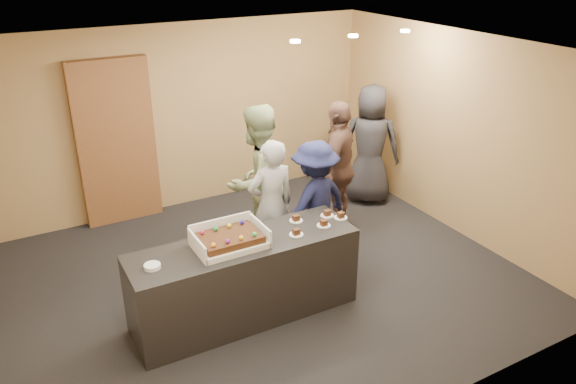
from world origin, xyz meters
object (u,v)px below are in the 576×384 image
object	(u,v)px
person_sage_man	(257,181)
cake_box	(229,241)
plate_stack	(152,266)
person_brown_extra	(338,168)
serving_counter	(245,280)
person_dark_suit	(370,145)
sheet_cake	(230,238)
storage_cabinet	(116,143)
person_navy_man	(315,203)
person_server_grey	(271,205)

from	to	relation	value
person_sage_man	cake_box	bearing A→B (deg)	32.15
plate_stack	person_brown_extra	distance (m)	3.15
plate_stack	person_brown_extra	xyz separation A→B (m)	(2.91, 1.20, 0.00)
serving_counter	person_sage_man	world-z (taller)	person_sage_man
serving_counter	person_dark_suit	size ratio (longest dim) A/B	1.32
person_sage_man	serving_counter	bearing A→B (deg)	37.60
sheet_cake	person_sage_man	size ratio (longest dim) A/B	0.31
storage_cabinet	sheet_cake	xyz separation A→B (m)	(0.39, -2.96, -0.16)
person_navy_man	storage_cabinet	bearing A→B (deg)	-64.01
person_brown_extra	person_navy_man	bearing A→B (deg)	-2.96
cake_box	plate_stack	distance (m)	0.81
person_sage_man	storage_cabinet	bearing A→B (deg)	-73.60
storage_cabinet	person_brown_extra	distance (m)	3.07
sheet_cake	person_navy_man	bearing A→B (deg)	24.93
plate_stack	storage_cabinet	bearing A→B (deg)	82.09
person_sage_man	person_brown_extra	world-z (taller)	person_sage_man
person_sage_man	person_brown_extra	xyz separation A→B (m)	(1.20, -0.03, -0.05)
serving_counter	person_dark_suit	xyz separation A→B (m)	(2.91, 1.76, 0.46)
person_navy_man	person_brown_extra	distance (m)	0.88
serving_counter	person_dark_suit	distance (m)	3.43
person_dark_suit	person_server_grey	bearing A→B (deg)	62.94
cake_box	sheet_cake	xyz separation A→B (m)	(-0.00, -0.03, 0.05)
serving_counter	person_brown_extra	distance (m)	2.33
storage_cabinet	cake_box	bearing A→B (deg)	-82.38
serving_counter	plate_stack	world-z (taller)	plate_stack
person_sage_man	person_brown_extra	distance (m)	1.20
plate_stack	person_dark_suit	bearing A→B (deg)	24.67
person_navy_man	person_dark_suit	bearing A→B (deg)	-158.49
serving_counter	sheet_cake	world-z (taller)	sheet_cake
sheet_cake	person_brown_extra	world-z (taller)	person_brown_extra
person_dark_suit	person_brown_extra	bearing A→B (deg)	69.78
sheet_cake	person_brown_extra	distance (m)	2.42
person_server_grey	person_dark_suit	distance (m)	2.40
serving_counter	cake_box	distance (m)	0.52
cake_box	storage_cabinet	bearing A→B (deg)	97.62
serving_counter	person_brown_extra	world-z (taller)	person_brown_extra
sheet_cake	person_navy_man	xyz separation A→B (m)	(1.41, 0.66, -0.21)
plate_stack	person_dark_suit	world-z (taller)	person_dark_suit
person_server_grey	person_navy_man	xyz separation A→B (m)	(0.53, -0.13, -0.04)
person_server_grey	cake_box	bearing A→B (deg)	41.92
serving_counter	person_navy_man	bearing A→B (deg)	28.05
plate_stack	person_navy_man	distance (m)	2.32
storage_cabinet	person_dark_suit	distance (m)	3.67
serving_counter	person_sage_man	bearing A→B (deg)	58.59
serving_counter	person_brown_extra	xyz separation A→B (m)	(1.96, 1.18, 0.47)
sheet_cake	person_dark_suit	world-z (taller)	person_dark_suit
cake_box	person_dark_suit	distance (m)	3.52
storage_cabinet	person_sage_man	size ratio (longest dim) A/B	1.20
cake_box	person_sage_man	bearing A→B (deg)	52.60
sheet_cake	person_navy_man	size ratio (longest dim) A/B	0.39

